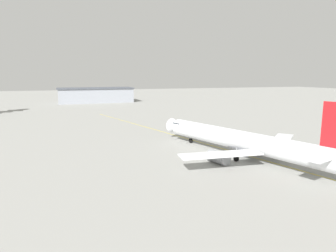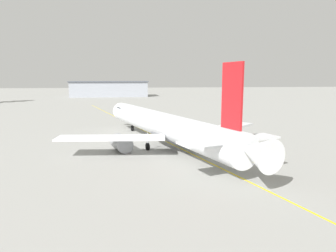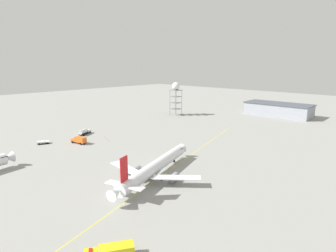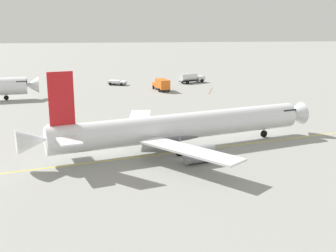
% 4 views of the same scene
% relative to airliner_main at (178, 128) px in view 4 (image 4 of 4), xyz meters
% --- Properties ---
extents(ground_plane, '(600.00, 600.00, 0.00)m').
position_rel_airliner_main_xyz_m(ground_plane, '(1.37, 0.35, -3.05)').
color(ground_plane, gray).
extents(airliner_main, '(43.55, 30.94, 11.96)m').
position_rel_airliner_main_xyz_m(airliner_main, '(0.00, 0.00, 0.00)').
color(airliner_main, white).
rests_on(airliner_main, ground_plane).
extents(catering_truck_truck, '(4.13, 8.33, 3.10)m').
position_rel_airliner_main_xyz_m(catering_truck_truck, '(2.99, 52.13, -1.39)').
color(catering_truck_truck, '#232326').
rests_on(catering_truck_truck, ground_plane).
extents(fuel_tanker_truck, '(8.23, 5.75, 2.87)m').
position_rel_airliner_main_xyz_m(fuel_tanker_truck, '(13.07, 65.22, -1.50)').
color(fuel_tanker_truck, '#232326').
rests_on(fuel_tanker_truck, ground_plane).
extents(pushback_tug_truck, '(5.69, 4.31, 1.30)m').
position_rel_airliner_main_xyz_m(pushback_tug_truck, '(-8.72, 63.75, -2.24)').
color(pushback_tug_truck, '#232326').
rests_on(pushback_tug_truck, ground_plane).
extents(taxiway_centreline, '(145.25, 39.23, 0.01)m').
position_rel_airliner_main_xyz_m(taxiway_centreline, '(2.70, -0.96, -3.05)').
color(taxiway_centreline, yellow).
rests_on(taxiway_centreline, ground_plane).
extents(safety_cone_near, '(0.36, 0.36, 0.55)m').
position_rel_airliner_main_xyz_m(safety_cone_near, '(14.49, 45.94, -2.78)').
color(safety_cone_near, orange).
rests_on(safety_cone_near, ground_plane).
extents(safety_cone_mid, '(0.36, 0.36, 0.55)m').
position_rel_airliner_main_xyz_m(safety_cone_mid, '(15.60, 49.57, -2.78)').
color(safety_cone_mid, orange).
rests_on(safety_cone_mid, ground_plane).
extents(safety_cone_far, '(0.36, 0.36, 0.55)m').
position_rel_airliner_main_xyz_m(safety_cone_far, '(16.69, 53.15, -2.78)').
color(safety_cone_far, orange).
rests_on(safety_cone_far, ground_plane).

